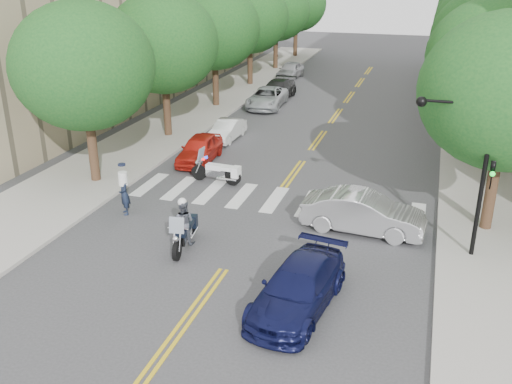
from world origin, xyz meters
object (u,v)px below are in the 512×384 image
at_px(officer_standing, 124,194).
at_px(convertible, 363,213).
at_px(motorcycle_parked, 220,172).
at_px(sedan_blue, 298,288).
at_px(motorcycle_police, 184,225).

relative_size(officer_standing, convertible, 0.38).
distance_m(motorcycle_parked, sedan_blue, 11.01).
xyz_separation_m(motorcycle_parked, sedan_blue, (6.04, -9.21, 0.13)).
height_order(officer_standing, convertible, officer_standing).
distance_m(motorcycle_police, convertible, 7.00).
relative_size(motorcycle_parked, sedan_blue, 0.53).
relative_size(motorcycle_police, officer_standing, 1.38).
relative_size(officer_standing, sedan_blue, 0.37).
bearing_deg(motorcycle_parked, officer_standing, 155.49).
height_order(motorcycle_parked, sedan_blue, motorcycle_parked).
xyz_separation_m(motorcycle_parked, convertible, (7.22, -3.21, 0.21)).
bearing_deg(sedan_blue, motorcycle_police, 159.76).
distance_m(motorcycle_parked, officer_standing, 5.21).
height_order(motorcycle_police, motorcycle_parked, motorcycle_police).
bearing_deg(convertible, motorcycle_police, 122.74).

